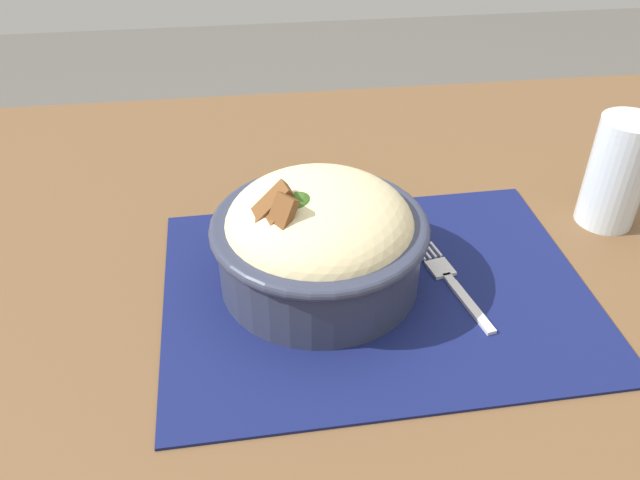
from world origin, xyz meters
TOP-DOWN VIEW (x-y plane):
  - table at (0.00, 0.00)m, footprint 1.23×0.87m
  - placemat at (-0.03, -0.02)m, footprint 0.40×0.31m
  - bowl at (-0.08, -0.00)m, footprint 0.24×0.24m
  - fork at (0.05, -0.02)m, footprint 0.04×0.13m
  - drinking_glass at (0.24, 0.06)m, footprint 0.06×0.06m

SIDE VIEW (x-z plane):
  - table at x=0.00m, z-range 0.31..1.05m
  - placemat at x=-0.03m, z-range 0.75..0.75m
  - fork at x=0.05m, z-range 0.75..0.75m
  - drinking_glass at x=0.24m, z-range 0.74..0.86m
  - bowl at x=-0.08m, z-range 0.74..0.86m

